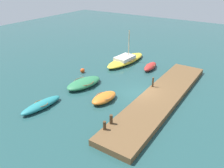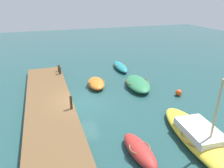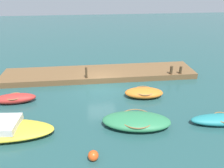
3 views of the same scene
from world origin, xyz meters
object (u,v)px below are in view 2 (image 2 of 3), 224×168
rowboat_orange (96,83)px  mooring_post_west (59,68)px  mooring_post_mid_west (60,70)px  mooring_post_mid_east (71,102)px  sailboat_yellow (201,138)px  rowboat_teal (120,67)px  motorboat_green (138,83)px  dinghy_red (140,150)px  marker_buoy (179,93)px

rowboat_orange → mooring_post_west: 5.17m
mooring_post_mid_west → mooring_post_mid_east: mooring_post_mid_east is taller
sailboat_yellow → rowboat_teal: (-14.35, 0.49, -0.11)m
motorboat_green → mooring_post_mid_west: (-4.69, -6.69, 0.52)m
dinghy_red → marker_buoy: dinghy_red is taller
sailboat_yellow → mooring_post_mid_west: (-13.45, -6.58, 0.49)m
mooring_post_mid_west → rowboat_teal: bearing=97.3°
sailboat_yellow → rowboat_orange: bearing=-155.6°
motorboat_green → rowboat_teal: (-5.59, 0.38, -0.08)m
mooring_post_west → marker_buoy: bearing=47.8°
rowboat_teal → dinghy_red: bearing=-12.5°
rowboat_teal → sailboat_yellow: bearing=2.5°
rowboat_teal → mooring_post_mid_east: size_ratio=4.15×
motorboat_green → rowboat_teal: size_ratio=1.08×
rowboat_orange → dinghy_red: size_ratio=1.00×
rowboat_teal → mooring_post_west: 7.09m
mooring_post_mid_west → marker_buoy: 11.94m
dinghy_red → mooring_post_west: mooring_post_west is taller
rowboat_orange → mooring_post_mid_east: mooring_post_mid_east is taller
rowboat_teal → marker_buoy: bearing=19.1°
mooring_post_west → mooring_post_mid_west: mooring_post_mid_west is taller
mooring_post_west → rowboat_teal: bearing=90.1°
motorboat_green → marker_buoy: size_ratio=8.27×
motorboat_green → mooring_post_mid_east: 7.38m
rowboat_orange → rowboat_teal: rowboat_orange is taller
mooring_post_west → sailboat_yellow: bearing=24.7°
mooring_post_west → marker_buoy: mooring_post_west is taller
rowboat_orange → dinghy_red: bearing=4.8°
motorboat_green → mooring_post_mid_west: bearing=-115.4°
dinghy_red → rowboat_teal: size_ratio=0.74×
sailboat_yellow → dinghy_red: bearing=-89.3°
rowboat_orange → marker_buoy: bearing=62.1°
motorboat_green → rowboat_teal: bearing=-174.3°
rowboat_orange → mooring_post_mid_east: (4.45, -3.00, 0.67)m
rowboat_teal → marker_buoy: 8.69m
dinghy_red → mooring_post_mid_west: (-13.16, -2.78, 0.55)m
motorboat_green → marker_buoy: 3.82m
mooring_post_west → mooring_post_mid_east: mooring_post_mid_east is taller
rowboat_orange → rowboat_teal: size_ratio=0.74×
mooring_post_west → mooring_post_mid_east: bearing=0.0°
dinghy_red → mooring_post_mid_west: size_ratio=4.05×
sailboat_yellow → mooring_post_west: size_ratio=10.89×
motorboat_green → rowboat_teal: 5.60m
motorboat_green → dinghy_red: (8.47, -3.91, -0.03)m
motorboat_green → rowboat_orange: motorboat_green is taller
mooring_post_west → mooring_post_mid_west: 0.89m
dinghy_red → rowboat_teal: dinghy_red is taller
mooring_post_west → motorboat_green: bearing=50.2°
rowboat_orange → dinghy_red: (9.88, -0.23, -0.01)m
motorboat_green → mooring_post_mid_east: bearing=-55.9°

